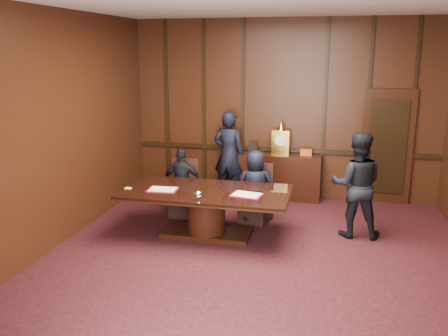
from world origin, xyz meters
name	(u,v)px	position (x,y,z in m)	size (l,w,h in m)	color
room	(260,143)	(0.07, 0.14, 1.72)	(7.00, 7.04, 3.50)	black
sideboard	(280,175)	(0.00, 3.26, 0.49)	(1.60, 0.45, 1.54)	black
conference_table	(206,205)	(-0.90, 1.00, 0.51)	(2.62, 1.32, 0.76)	black
folder_left	(163,190)	(-1.57, 0.86, 0.77)	(0.48, 0.37, 0.02)	#A90F24
folder_right	(247,195)	(-0.23, 0.89, 0.77)	(0.51, 0.40, 0.02)	#A90F24
inkstand	(198,195)	(-0.90, 0.55, 0.81)	(0.20, 0.14, 0.12)	white
notepad	(128,188)	(-2.13, 0.81, 0.77)	(0.10, 0.07, 0.01)	#FFD47C
chair_left	(184,199)	(-1.55, 1.88, 0.29)	(0.54, 0.54, 0.99)	black
chair_right	(256,204)	(-0.24, 1.88, 0.29)	(0.57, 0.57, 0.99)	black
signatory_left	(183,183)	(-1.55, 1.80, 0.62)	(0.73, 0.30, 1.24)	black
signatory_right	(255,187)	(-0.25, 1.80, 0.63)	(0.62, 0.40, 1.26)	black
witness_left	(229,155)	(-1.00, 3.10, 0.88)	(0.64, 0.42, 1.75)	black
witness_right	(356,185)	(1.39, 1.56, 0.84)	(0.82, 0.64, 1.68)	black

